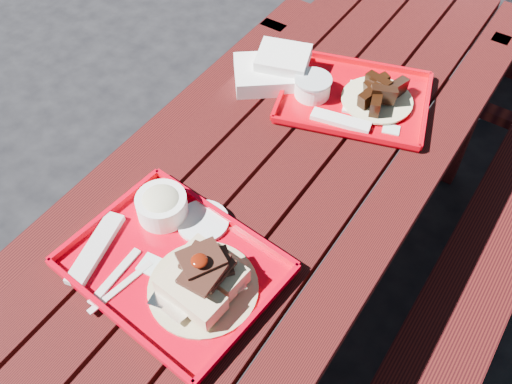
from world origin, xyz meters
TOP-DOWN VIEW (x-y plane):
  - ground at (0.00, 0.00)m, footprint 60.00×60.00m
  - picnic_table_near at (-0.00, 0.00)m, footprint 1.41×2.40m
  - near_tray at (-0.06, -0.40)m, footprint 0.53×0.43m
  - far_tray at (0.01, 0.37)m, footprint 0.54×0.47m
  - white_cloth at (-0.25, 0.33)m, footprint 0.29×0.28m

SIDE VIEW (x-z plane):
  - ground at x=0.00m, z-range 0.00..0.00m
  - picnic_table_near at x=0.00m, z-range 0.19..0.94m
  - far_tray at x=0.01m, z-range 0.73..0.81m
  - near_tray at x=-0.06m, z-range 0.71..0.87m
  - white_cloth at x=-0.25m, z-range 0.74..0.84m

